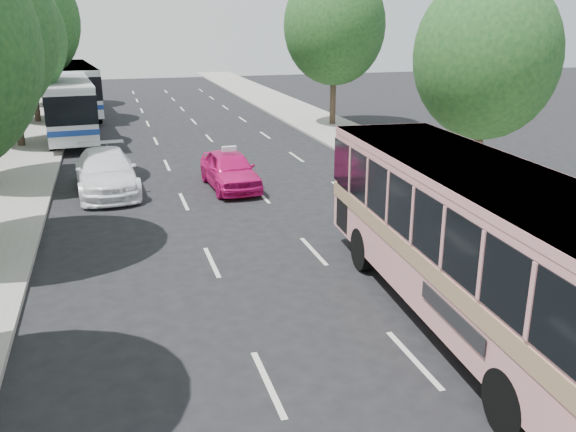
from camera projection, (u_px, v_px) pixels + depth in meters
name	position (u px, v px, depth m)	size (l,w,h in m)	color
ground	(329.00, 319.00, 13.29)	(120.00, 120.00, 0.00)	black
sidewalk_left	(19.00, 154.00, 29.24)	(4.00, 90.00, 0.15)	#9E998E
sidewalk_right	(349.00, 136.00, 33.82)	(4.00, 90.00, 0.12)	#9E998E
tree_left_d	(8.00, 33.00, 29.30)	(5.52, 5.52, 8.60)	#38281E
tree_left_e	(26.00, 16.00, 36.38)	(6.30, 6.30, 9.82)	#38281E
tree_left_f	(36.00, 23.00, 43.76)	(5.88, 5.88, 9.16)	#38281E
tree_right_near	(490.00, 51.00, 21.31)	(5.10, 5.10, 7.95)	#38281E
tree_right_far	(336.00, 22.00, 35.71)	(6.00, 6.00, 9.35)	#38281E
pink_bus	(472.00, 228.00, 12.60)	(3.43, 10.88, 3.42)	pink
pink_taxi	(230.00, 170.00, 23.49)	(1.72, 4.27, 1.46)	#D2126E
white_pickup	(106.00, 172.00, 22.97)	(2.16, 5.32, 1.54)	white
tour_coach_front	(68.00, 102.00, 33.04)	(3.22, 11.04, 3.26)	white
tour_coach_rear	(74.00, 85.00, 40.90)	(3.71, 11.57, 3.40)	white
taxi_roof_sign	(229.00, 149.00, 23.24)	(0.55, 0.18, 0.18)	silver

